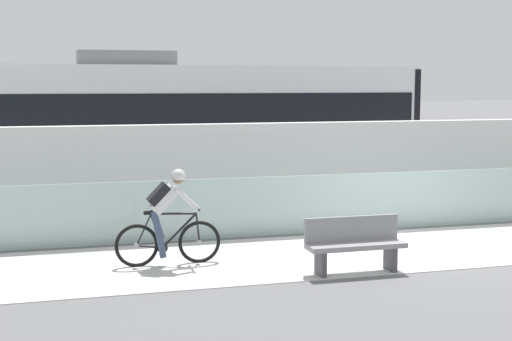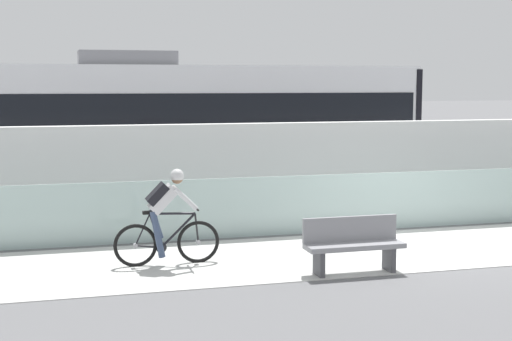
% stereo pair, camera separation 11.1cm
% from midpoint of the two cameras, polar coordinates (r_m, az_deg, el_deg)
% --- Properties ---
extents(ground_plane, '(200.00, 200.00, 0.00)m').
position_cam_midpoint_polar(ground_plane, '(14.06, 13.52, -5.82)').
color(ground_plane, slate).
extents(bike_path_deck, '(32.00, 3.20, 0.01)m').
position_cam_midpoint_polar(bike_path_deck, '(14.06, 13.52, -5.79)').
color(bike_path_deck, silver).
rests_on(bike_path_deck, ground).
extents(glass_parapet, '(32.00, 0.05, 1.18)m').
position_cam_midpoint_polar(glass_parapet, '(15.57, 10.30, -2.31)').
color(glass_parapet, '#ADC6C1').
rests_on(glass_parapet, ground).
extents(concrete_barrier_wall, '(32.00, 0.36, 2.14)m').
position_cam_midpoint_polar(concrete_barrier_wall, '(17.13, 7.74, 0.18)').
color(concrete_barrier_wall, white).
rests_on(concrete_barrier_wall, ground).
extents(tram_rail_near, '(32.00, 0.08, 0.01)m').
position_cam_midpoint_polar(tram_rail_near, '(19.56, 4.84, -2.12)').
color(tram_rail_near, '#595654').
rests_on(tram_rail_near, ground).
extents(tram_rail_far, '(32.00, 0.08, 0.01)m').
position_cam_midpoint_polar(tram_rail_far, '(20.90, 3.49, -1.53)').
color(tram_rail_far, '#595654').
rests_on(tram_rail_far, ground).
extents(tram, '(11.06, 2.54, 3.81)m').
position_cam_midpoint_polar(tram, '(19.27, -3.79, 3.41)').
color(tram, silver).
rests_on(tram, ground).
extents(cyclist_on_bike, '(1.77, 0.58, 1.61)m').
position_cam_midpoint_polar(cyclist_on_bike, '(12.34, -6.68, -3.64)').
color(cyclist_on_bike, black).
rests_on(cyclist_on_bike, ground).
extents(bench, '(1.60, 0.45, 0.89)m').
position_cam_midpoint_polar(bench, '(11.94, 7.76, -5.58)').
color(bench, gray).
rests_on(bench, ground).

